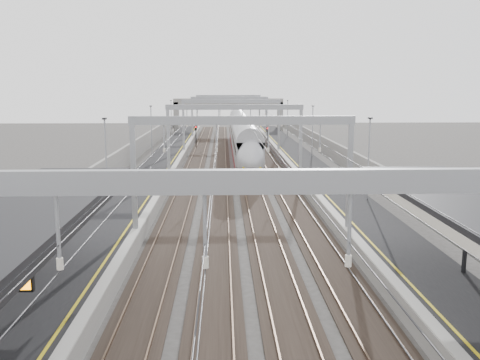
{
  "coord_description": "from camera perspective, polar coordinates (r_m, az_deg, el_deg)",
  "views": [
    {
      "loc": [
        -1.12,
        -8.67,
        9.26
      ],
      "look_at": [
        0.0,
        26.26,
        3.14
      ],
      "focal_mm": 40.0,
      "sensor_mm": 36.0,
      "label": 1
    }
  ],
  "objects": [
    {
      "name": "train",
      "position": [
        71.31,
        0.28,
        4.18
      ],
      "size": [
        2.72,
        49.61,
        4.3
      ],
      "color": "maroon",
      "rests_on": "ground"
    },
    {
      "name": "signal_green",
      "position": [
        81.12,
        -4.73,
        5.06
      ],
      "size": [
        0.32,
        0.32,
        3.48
      ],
      "color": "black",
      "rests_on": "ground"
    },
    {
      "name": "signal_red_near",
      "position": [
        78.88,
        1.32,
        4.96
      ],
      "size": [
        0.32,
        0.32,
        3.48
      ],
      "color": "black",
      "rests_on": "ground"
    },
    {
      "name": "platform_right",
      "position": [
        55.14,
        7.71,
        0.71
      ],
      "size": [
        4.0,
        120.0,
        1.0
      ],
      "primitive_type": "cube",
      "color": "black",
      "rests_on": "ground"
    },
    {
      "name": "overbridge",
      "position": [
        108.75,
        -1.25,
        7.85
      ],
      "size": [
        22.0,
        2.2,
        6.9
      ],
      "color": "gray",
      "rests_on": "ground"
    },
    {
      "name": "wall_left",
      "position": [
        55.15,
        -12.35,
        1.72
      ],
      "size": [
        0.3,
        120.0,
        3.2
      ],
      "primitive_type": "cube",
      "color": "gray",
      "rests_on": "ground"
    },
    {
      "name": "overhead_line",
      "position": [
        60.38,
        -0.78,
        6.98
      ],
      "size": [
        13.0,
        140.0,
        6.6
      ],
      "color": "#919399",
      "rests_on": "platform_left"
    },
    {
      "name": "wall_right",
      "position": [
        55.6,
        10.99,
        1.84
      ],
      "size": [
        0.3,
        120.0,
        3.2
      ],
      "primitive_type": "cube",
      "color": "gray",
      "rests_on": "ground"
    },
    {
      "name": "tracks",
      "position": [
        54.47,
        -0.63,
        0.2
      ],
      "size": [
        11.4,
        140.0,
        0.2
      ],
      "color": "black",
      "rests_on": "ground"
    },
    {
      "name": "signal_red_far",
      "position": [
        78.46,
        2.95,
        4.92
      ],
      "size": [
        0.32,
        0.32,
        3.48
      ],
      "color": "black",
      "rests_on": "ground"
    },
    {
      "name": "platform_left",
      "position": [
        54.82,
        -9.02,
        0.62
      ],
      "size": [
        4.0,
        120.0,
        1.0
      ],
      "primitive_type": "cube",
      "color": "black",
      "rests_on": "ground"
    }
  ]
}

